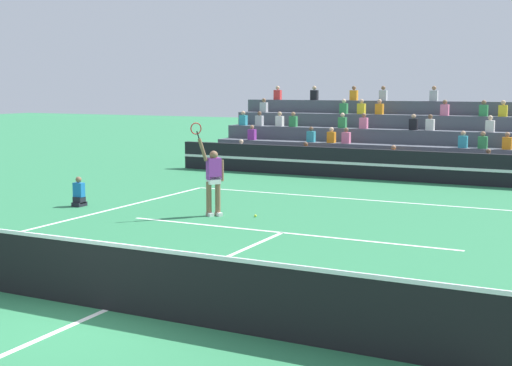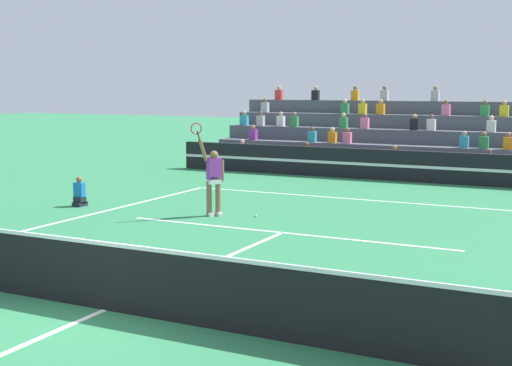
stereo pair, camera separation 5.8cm
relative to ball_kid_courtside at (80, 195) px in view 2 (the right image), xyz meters
The scene contains 8 objects.
ground_plane 9.81m from the ball_kid_courtside, 47.24° to the right, with size 120.00×120.00×0.00m, color #2D7A4C.
court_lines 9.81m from the ball_kid_courtside, 47.24° to the right, with size 11.10×23.90×0.01m.
tennis_net 9.80m from the ball_kid_courtside, 47.24° to the right, with size 12.00×0.10×1.10m.
sponsor_banner_wall 11.53m from the ball_kid_courtside, 54.72° to the left, with size 18.00×0.26×1.10m.
bleacher_stand 14.81m from the ball_kid_courtside, 63.25° to the left, with size 17.02×4.75×3.38m.
ball_kid_courtside is the anchor object (origin of this frame).
tennis_player 4.21m from the ball_kid_courtside, ahead, with size 0.64×0.82×2.49m.
tennis_ball 5.26m from the ball_kid_courtside, ahead, with size 0.07×0.07×0.07m, color #C6DB33.
Camera 2 is at (6.76, -8.28, 3.37)m, focal length 50.00 mm.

